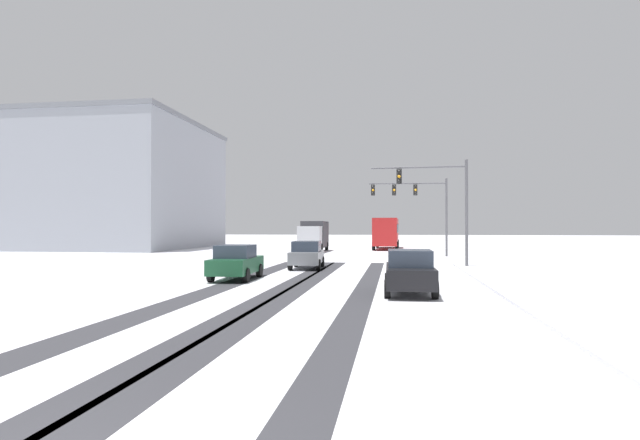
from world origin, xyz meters
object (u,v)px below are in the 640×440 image
traffic_signal_far_right (415,199)px  office_building_far_left_block (84,186)px  car_grey_lead (307,255)px  bus_oncoming (386,231)px  car_black_third (410,272)px  traffic_signal_near_right (440,195)px  car_dark_green_second (236,262)px  box_truck_delivery (314,235)px

traffic_signal_far_right → office_building_far_left_block: 40.45m
car_grey_lead → bus_oncoming: 27.93m
car_black_third → office_building_far_left_block: 52.72m
traffic_signal_near_right → car_black_third: size_ratio=1.58×
bus_oncoming → traffic_signal_far_right: bearing=-79.4°
traffic_signal_near_right → office_building_far_left_block: size_ratio=0.23×
office_building_far_left_block → car_black_third: bearing=-44.7°
traffic_signal_far_right → bus_oncoming: 14.49m
car_dark_green_second → box_truck_delivery: size_ratio=0.56×
box_truck_delivery → traffic_signal_far_right: bearing=-35.0°
traffic_signal_near_right → car_grey_lead: traffic_signal_near_right is taller
car_grey_lead → bus_oncoming: size_ratio=0.38×
traffic_signal_far_right → car_grey_lead: 15.75m
traffic_signal_far_right → car_black_third: size_ratio=1.58×
car_black_third → office_building_far_left_block: (-37.22, 36.78, 6.50)m
traffic_signal_near_right → car_dark_green_second: bearing=-139.8°
car_grey_lead → car_black_third: bearing=-61.8°
traffic_signal_far_right → office_building_far_left_block: (-38.36, 12.57, 2.51)m
box_truck_delivery → office_building_far_left_block: office_building_far_left_block is taller
box_truck_delivery → office_building_far_left_block: (-28.70, 5.81, 5.69)m
traffic_signal_far_right → box_truck_delivery: traffic_signal_far_right is taller
traffic_signal_near_right → car_dark_green_second: (-10.04, -8.50, -3.60)m
office_building_far_left_block → traffic_signal_near_right: bearing=-31.7°
office_building_far_left_block → car_grey_lead: bearing=-39.7°
traffic_signal_far_right → office_building_far_left_block: bearing=161.9°
car_dark_green_second → bus_oncoming: (6.41, 34.20, 1.18)m
traffic_signal_far_right → car_black_third: traffic_signal_far_right is taller
traffic_signal_far_right → traffic_signal_near_right: 11.78m
car_grey_lead → box_truck_delivery: bearing=97.9°
traffic_signal_near_right → office_building_far_left_block: (-39.37, 24.30, 2.91)m
traffic_signal_far_right → box_truck_delivery: (-9.67, 6.76, -3.17)m
traffic_signal_far_right → car_grey_lead: size_ratio=1.55×
car_dark_green_second → bus_oncoming: bearing=79.4°
bus_oncoming → office_building_far_left_block: bearing=-177.8°
car_grey_lead → car_black_third: 12.02m
office_building_far_left_block → car_dark_green_second: bearing=-48.2°
car_black_third → box_truck_delivery: box_truck_delivery is taller
box_truck_delivery → car_dark_green_second: bearing=-88.7°
car_grey_lead → bus_oncoming: bearing=81.3°
traffic_signal_near_right → bus_oncoming: (-3.63, 25.70, -2.42)m
car_dark_green_second → box_truck_delivery: 27.02m
traffic_signal_near_right → box_truck_delivery: (-10.67, 18.50, -2.78)m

